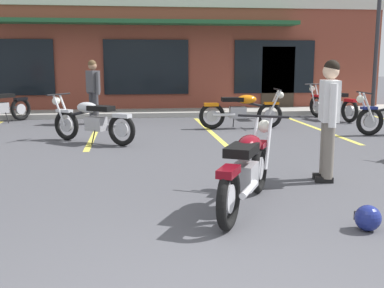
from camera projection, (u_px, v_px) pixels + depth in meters
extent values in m
plane|color=#47474C|center=(168.00, 178.00, 6.82)|extent=(80.00, 80.00, 0.00)
cube|color=#A8A59E|center=(148.00, 112.00, 14.79)|extent=(22.00, 1.80, 0.14)
cube|color=brown|center=(143.00, 57.00, 18.09)|extent=(15.59, 6.38, 3.60)
cube|color=beige|center=(145.00, 1.00, 14.66)|extent=(15.59, 0.06, 0.30)
cube|color=black|center=(9.00, 67.00, 14.48)|extent=(2.66, 0.06, 1.70)
cube|color=black|center=(146.00, 67.00, 15.00)|extent=(2.66, 0.06, 1.70)
cube|color=black|center=(274.00, 67.00, 15.51)|extent=(2.66, 0.06, 1.70)
cube|color=#33281E|center=(278.00, 79.00, 15.60)|extent=(1.10, 0.06, 2.10)
cube|color=#235933|center=(146.00, 22.00, 14.36)|extent=(9.35, 0.90, 0.12)
cube|color=#DBCC4C|center=(95.00, 132.00, 11.12)|extent=(0.12, 4.80, 0.01)
cube|color=#DBCC4C|center=(209.00, 130.00, 11.46)|extent=(0.12, 4.80, 0.01)
cube|color=#DBCC4C|center=(317.00, 128.00, 11.79)|extent=(0.12, 4.80, 0.01)
torus|color=black|center=(229.00, 199.00, 4.70)|extent=(0.38, 0.62, 0.64)
cylinder|color=#B7B7BC|center=(229.00, 199.00, 4.70)|extent=(0.18, 0.28, 0.29)
torus|color=black|center=(259.00, 168.00, 6.03)|extent=(0.38, 0.62, 0.64)
cylinder|color=#B7B7BC|center=(259.00, 168.00, 6.03)|extent=(0.18, 0.28, 0.29)
cylinder|color=silver|center=(254.00, 142.00, 6.10)|extent=(0.19, 0.31, 0.66)
cylinder|color=silver|center=(268.00, 142.00, 6.04)|extent=(0.19, 0.31, 0.66)
cylinder|color=black|center=(263.00, 116.00, 6.09)|extent=(0.60, 0.33, 0.03)
sphere|color=silver|center=(264.00, 126.00, 6.19)|extent=(0.23, 0.23, 0.17)
cube|color=maroon|center=(260.00, 144.00, 6.02)|extent=(0.29, 0.38, 0.06)
cube|color=#9E9EA3|center=(244.00, 176.00, 5.28)|extent=(0.40, 0.47, 0.28)
cylinder|color=silver|center=(249.00, 189.00, 4.89)|extent=(0.31, 0.52, 0.07)
cylinder|color=black|center=(249.00, 152.00, 5.42)|extent=(0.48, 0.87, 0.26)
ellipsoid|color=maroon|center=(249.00, 145.00, 5.43)|extent=(0.45, 0.55, 0.22)
cube|color=black|center=(242.00, 150.00, 5.09)|extent=(0.49, 0.59, 0.10)
cube|color=maroon|center=(229.00, 172.00, 4.63)|extent=(0.31, 0.39, 0.08)
cylinder|color=black|center=(227.00, 199.00, 5.32)|extent=(0.13, 0.08, 0.29)
torus|color=black|center=(122.00, 130.00, 9.35)|extent=(0.58, 0.46, 0.64)
cylinder|color=#B7B7BC|center=(122.00, 130.00, 9.35)|extent=(0.27, 0.22, 0.29)
torus|color=black|center=(66.00, 125.00, 10.03)|extent=(0.58, 0.46, 0.64)
cylinder|color=#B7B7BC|center=(66.00, 125.00, 10.03)|extent=(0.27, 0.22, 0.29)
cylinder|color=silver|center=(59.00, 110.00, 9.94)|extent=(0.29, 0.23, 0.66)
cylinder|color=silver|center=(65.00, 109.00, 10.09)|extent=(0.29, 0.23, 0.66)
cylinder|color=black|center=(59.00, 94.00, 10.00)|extent=(0.41, 0.55, 0.03)
sphere|color=silver|center=(56.00, 101.00, 10.06)|extent=(0.24, 0.24, 0.17)
cube|color=silver|center=(64.00, 111.00, 9.99)|extent=(0.37, 0.32, 0.06)
cube|color=#9E9EA3|center=(96.00, 124.00, 9.63)|extent=(0.46, 0.43, 0.28)
cylinder|color=silver|center=(115.00, 126.00, 9.59)|extent=(0.49, 0.38, 0.07)
cylinder|color=black|center=(88.00, 111.00, 9.69)|extent=(0.80, 0.60, 0.26)
ellipsoid|color=silver|center=(87.00, 107.00, 9.68)|extent=(0.54, 0.49, 0.22)
cube|color=black|center=(101.00, 108.00, 9.51)|extent=(0.59, 0.53, 0.10)
cube|color=silver|center=(122.00, 116.00, 9.29)|extent=(0.39, 0.34, 0.08)
cylinder|color=black|center=(93.00, 138.00, 9.49)|extent=(0.10, 0.12, 0.29)
torus|color=black|center=(212.00, 116.00, 11.66)|extent=(0.64, 0.12, 0.64)
cylinder|color=#B7B7BC|center=(212.00, 116.00, 11.66)|extent=(0.29, 0.07, 0.29)
torus|color=black|center=(270.00, 115.00, 11.80)|extent=(0.64, 0.12, 0.64)
cylinder|color=#B7B7BC|center=(270.00, 115.00, 11.80)|extent=(0.29, 0.07, 0.29)
cylinder|color=silver|center=(273.00, 102.00, 11.84)|extent=(0.33, 0.05, 0.66)
cylinder|color=silver|center=(275.00, 103.00, 11.66)|extent=(0.33, 0.05, 0.66)
cylinder|color=black|center=(277.00, 89.00, 11.70)|extent=(0.05, 0.66, 0.03)
sphere|color=silver|center=(280.00, 95.00, 11.74)|extent=(0.18, 0.18, 0.17)
cube|color=orange|center=(271.00, 103.00, 11.75)|extent=(0.36, 0.15, 0.06)
cube|color=#9E9EA3|center=(238.00, 112.00, 11.71)|extent=(0.41, 0.25, 0.28)
cylinder|color=silver|center=(224.00, 115.00, 11.55)|extent=(0.55, 0.09, 0.07)
cylinder|color=black|center=(246.00, 103.00, 11.69)|extent=(0.94, 0.09, 0.26)
ellipsoid|color=orange|center=(247.00, 99.00, 11.68)|extent=(0.49, 0.27, 0.22)
cube|color=black|center=(232.00, 99.00, 11.64)|extent=(0.53, 0.30, 0.10)
cube|color=orange|center=(211.00, 105.00, 11.61)|extent=(0.36, 0.17, 0.08)
cylinder|color=black|center=(233.00, 122.00, 11.93)|extent=(0.03, 0.14, 0.29)
torus|color=black|center=(350.00, 111.00, 12.86)|extent=(0.26, 0.64, 0.64)
cylinder|color=#B7B7BC|center=(350.00, 111.00, 12.86)|extent=(0.13, 0.29, 0.29)
torus|color=black|center=(317.00, 106.00, 14.17)|extent=(0.26, 0.64, 0.64)
cylinder|color=#B7B7BC|center=(317.00, 106.00, 14.17)|extent=(0.13, 0.29, 0.29)
cylinder|color=silver|center=(313.00, 95.00, 14.18)|extent=(0.13, 0.33, 0.66)
cylinder|color=silver|center=(318.00, 95.00, 14.24)|extent=(0.13, 0.33, 0.66)
cylinder|color=black|center=(314.00, 84.00, 14.23)|extent=(0.65, 0.20, 0.03)
sphere|color=silver|center=(312.00, 89.00, 14.32)|extent=(0.21, 0.21, 0.17)
cube|color=#B70F14|center=(316.00, 96.00, 14.16)|extent=(0.23, 0.38, 0.06)
cube|color=#9E9EA3|center=(334.00, 106.00, 13.43)|extent=(0.33, 0.45, 0.28)
cylinder|color=silver|center=(347.00, 108.00, 13.15)|extent=(0.21, 0.55, 0.07)
cylinder|color=black|center=(330.00, 97.00, 13.57)|extent=(0.30, 0.93, 0.26)
ellipsoid|color=#B70F14|center=(330.00, 94.00, 13.57)|extent=(0.37, 0.53, 0.22)
cube|color=black|center=(338.00, 95.00, 13.25)|extent=(0.40, 0.57, 0.10)
cube|color=#B70F14|center=(351.00, 100.00, 12.79)|extent=(0.25, 0.39, 0.08)
cylinder|color=black|center=(330.00, 115.00, 13.34)|extent=(0.14, 0.06, 0.29)
torus|color=black|center=(21.00, 109.00, 13.31)|extent=(0.50, 0.54, 0.64)
cylinder|color=#B7B7BC|center=(21.00, 109.00, 13.31)|extent=(0.24, 0.26, 0.29)
cube|color=#9E9EA3|center=(0.00, 108.00, 12.77)|extent=(0.45, 0.46, 0.28)
cylinder|color=silver|center=(9.00, 108.00, 13.16)|extent=(0.42, 0.46, 0.07)
cube|color=black|center=(4.00, 96.00, 12.83)|extent=(0.55, 0.57, 0.10)
cube|color=black|center=(21.00, 99.00, 13.28)|extent=(0.36, 0.38, 0.08)
cylinder|color=black|center=(7.00, 118.00, 12.78)|extent=(0.12, 0.11, 0.29)
torus|color=black|center=(370.00, 121.00, 10.63)|extent=(0.64, 0.11, 0.64)
cylinder|color=#B7B7BC|center=(370.00, 121.00, 10.63)|extent=(0.29, 0.06, 0.29)
cylinder|color=silver|center=(369.00, 108.00, 10.47)|extent=(0.33, 0.05, 0.66)
cylinder|color=silver|center=(365.00, 107.00, 10.65)|extent=(0.33, 0.05, 0.66)
cylinder|color=black|center=(364.00, 93.00, 10.50)|extent=(0.04, 0.66, 0.03)
sphere|color=silver|center=(360.00, 99.00, 10.51)|extent=(0.17, 0.17, 0.17)
cube|color=navy|center=(369.00, 108.00, 10.57)|extent=(0.36, 0.14, 0.06)
cube|color=black|center=(94.00, 122.00, 12.72)|extent=(0.26, 0.21, 0.08)
cube|color=black|center=(98.00, 123.00, 12.57)|extent=(0.26, 0.21, 0.08)
cylinder|color=#38383D|center=(92.00, 106.00, 12.63)|extent=(0.21, 0.21, 0.80)
cylinder|color=#38383D|center=(96.00, 107.00, 12.47)|extent=(0.21, 0.21, 0.80)
cube|color=#4C4C51|center=(93.00, 81.00, 12.44)|extent=(0.39, 0.44, 0.56)
cylinder|color=#4C4C51|center=(89.00, 83.00, 12.63)|extent=(0.14, 0.14, 0.58)
cylinder|color=#4C4C51|center=(98.00, 83.00, 12.25)|extent=(0.14, 0.14, 0.58)
sphere|color=#A07556|center=(92.00, 66.00, 12.37)|extent=(0.30, 0.30, 0.22)
sphere|color=brown|center=(92.00, 64.00, 12.35)|extent=(0.29, 0.29, 0.21)
cube|color=black|center=(324.00, 180.00, 6.58)|extent=(0.26, 0.15, 0.08)
cube|color=black|center=(321.00, 176.00, 6.78)|extent=(0.26, 0.15, 0.08)
cylinder|color=slate|center=(329.00, 150.00, 6.50)|extent=(0.18, 0.18, 0.80)
cylinder|color=slate|center=(326.00, 147.00, 6.70)|extent=(0.18, 0.18, 0.80)
cube|color=silver|center=(329.00, 101.00, 6.49)|extent=(0.29, 0.42, 0.56)
cylinder|color=silver|center=(333.00, 106.00, 6.25)|extent=(0.12, 0.12, 0.58)
cylinder|color=silver|center=(326.00, 102.00, 6.74)|extent=(0.12, 0.12, 0.58)
sphere|color=beige|center=(331.00, 71.00, 6.42)|extent=(0.26, 0.26, 0.22)
sphere|color=black|center=(332.00, 68.00, 6.41)|extent=(0.25, 0.25, 0.21)
sphere|color=navy|center=(368.00, 218.00, 4.71)|extent=(0.26, 0.26, 0.26)
cube|color=black|center=(363.00, 215.00, 4.81)|extent=(0.18, 0.03, 0.09)
cylinder|color=#2D2D33|center=(377.00, 36.00, 14.17)|extent=(0.12, 0.12, 4.73)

